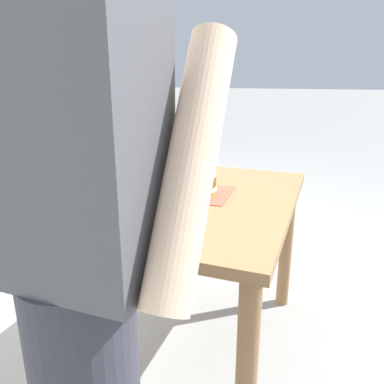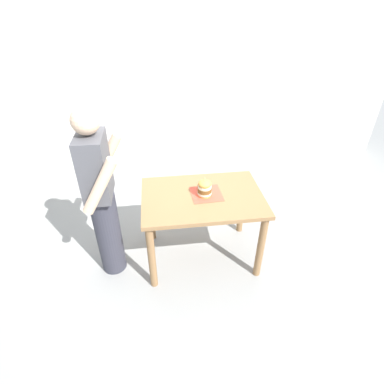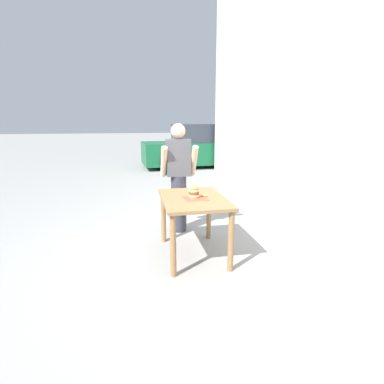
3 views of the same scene
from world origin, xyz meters
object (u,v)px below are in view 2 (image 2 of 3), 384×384
(diner_across_table, at_px, (101,196))
(pickle_spear, at_px, (199,186))
(patio_table, at_px, (202,207))
(sandwich, at_px, (205,188))

(diner_across_table, bearing_deg, pickle_spear, -77.94)
(pickle_spear, bearing_deg, patio_table, -176.80)
(patio_table, distance_m, sandwich, 0.22)
(patio_table, relative_size, diner_across_table, 0.68)
(sandwich, relative_size, diner_across_table, 0.12)
(pickle_spear, xyz_separation_m, diner_across_table, (-0.19, 0.90, 0.09))
(patio_table, xyz_separation_m, diner_across_table, (-0.05, 0.91, 0.24))
(sandwich, bearing_deg, patio_table, 87.33)
(sandwich, relative_size, pickle_spear, 2.53)
(patio_table, distance_m, diner_across_table, 0.94)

